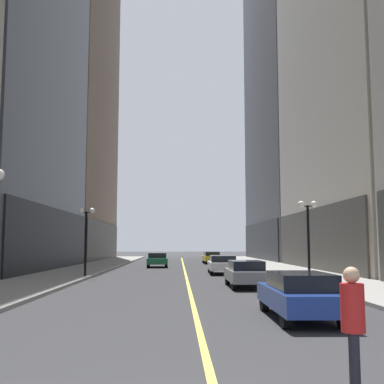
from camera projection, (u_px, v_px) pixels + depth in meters
The scene contains 13 objects.
ground_plane at pixel (185, 270), 38.63m from camera, with size 200.00×200.00×0.00m, color #2D2D30.
sidewalk_left at pixel (83, 270), 38.40m from camera, with size 4.50×78.00×0.15m, color gray.
sidewalk_right at pixel (285, 269), 38.88m from camera, with size 4.50×78.00×0.15m, color gray.
lane_centre_stripe at pixel (185, 270), 38.63m from camera, with size 0.16×70.00×0.01m, color #E5D64C.
building_left_far at pixel (62, 80), 65.71m from camera, with size 12.69×26.00×49.80m.
car_blue at pixel (300, 294), 13.50m from camera, with size 1.75×4.54×1.32m.
car_grey at pixel (246, 273), 23.35m from camera, with size 1.72×4.32×1.32m.
car_white at pixel (222, 264), 33.98m from camera, with size 2.02×4.68×1.32m.
car_green at pixel (157, 259), 44.17m from camera, with size 2.04×4.30×1.32m.
car_yellow at pixel (211, 257), 51.65m from camera, with size 1.86×4.47×1.32m.
pedestrian_in_red_jacket at pixel (353, 319), 6.78m from camera, with size 0.41×0.41×1.80m.
street_lamp_left_far at pixel (86, 226), 30.18m from camera, with size 1.06×0.36×4.43m.
street_lamp_right_mid at pixel (308, 223), 25.30m from camera, with size 1.06×0.36×4.43m.
Camera 1 is at (-0.53, -4.10, 2.12)m, focal length 44.39 mm.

